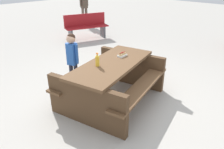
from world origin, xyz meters
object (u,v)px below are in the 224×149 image
object	(u,v)px
soda_bottle	(97,60)
hotdog_tray	(122,55)
bystander_adult	(84,1)
child_in_coat	(72,54)
picnic_table	(112,79)
park_bench_near	(86,26)

from	to	relation	value
soda_bottle	hotdog_tray	distance (m)	0.62
soda_bottle	bystander_adult	bearing A→B (deg)	53.35
child_in_coat	hotdog_tray	bearing A→B (deg)	-57.66
picnic_table	park_bench_near	world-z (taller)	park_bench_near
picnic_table	child_in_coat	xyz separation A→B (m)	(-0.18, 0.92, 0.27)
child_in_coat	picnic_table	bearing A→B (deg)	-79.15
child_in_coat	bystander_adult	size ratio (longest dim) A/B	0.69
bystander_adult	park_bench_near	bearing A→B (deg)	-127.19
child_in_coat	bystander_adult	bearing A→B (deg)	49.12
picnic_table	child_in_coat	size ratio (longest dim) A/B	1.87
bystander_adult	soda_bottle	bearing A→B (deg)	-126.65
hotdog_tray	child_in_coat	xyz separation A→B (m)	(-0.53, 0.83, -0.07)
child_in_coat	park_bench_near	world-z (taller)	child_in_coat
park_bench_near	bystander_adult	xyz separation A→B (m)	(1.35, 1.79, 0.59)
soda_bottle	park_bench_near	xyz separation A→B (m)	(2.55, 3.46, -0.40)
picnic_table	bystander_adult	bearing A→B (deg)	55.65
park_bench_near	soda_bottle	bearing A→B (deg)	-126.36
picnic_table	hotdog_tray	size ratio (longest dim) A/B	11.38
hotdog_tray	park_bench_near	bearing A→B (deg)	60.81
picnic_table	park_bench_near	xyz separation A→B (m)	(2.28, 3.53, 0.00)
hotdog_tray	bystander_adult	world-z (taller)	bystander_adult
park_bench_near	picnic_table	bearing A→B (deg)	-122.83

